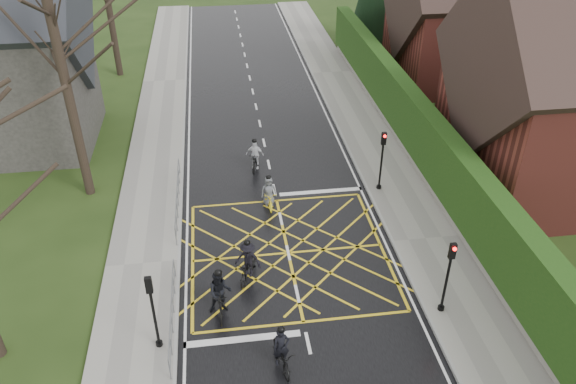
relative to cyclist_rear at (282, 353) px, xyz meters
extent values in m
plane|color=black|center=(1.03, 5.78, -0.55)|extent=(120.00, 120.00, 0.00)
cube|color=black|center=(1.03, 5.78, -0.55)|extent=(9.00, 80.00, 0.01)
cube|color=gray|center=(7.03, 5.78, -0.48)|extent=(3.00, 80.00, 0.15)
cube|color=gray|center=(-4.97, 5.78, -0.48)|extent=(3.00, 80.00, 0.15)
cube|color=slate|center=(8.78, 11.78, -0.20)|extent=(0.50, 38.00, 0.70)
cube|color=#13360E|center=(8.78, 11.78, 1.55)|extent=(0.90, 38.00, 2.80)
cube|color=maroon|center=(15.78, 23.78, 2.45)|extent=(9.00, 8.00, 6.00)
cylinder|color=black|center=(11.78, 31.78, 0.05)|extent=(0.50, 0.50, 1.20)
cube|color=#2D2B28|center=(-12.47, 17.78, 2.95)|extent=(8.00, 7.00, 7.00)
cylinder|color=black|center=(-7.97, 11.78, 4.95)|extent=(0.44, 0.44, 11.00)
cylinder|color=black|center=(-8.97, 19.78, 5.45)|extent=(0.44, 0.44, 12.00)
cylinder|color=black|center=(-8.27, 27.78, 4.45)|extent=(0.44, 0.44, 10.00)
cylinder|color=slate|center=(-3.62, 2.28, 0.45)|extent=(0.05, 5.00, 0.05)
cylinder|color=slate|center=(-3.62, 2.28, 0.00)|extent=(0.04, 5.00, 0.04)
cylinder|color=slate|center=(-3.62, -0.22, -0.05)|extent=(0.04, 0.04, 1.00)
cylinder|color=slate|center=(-3.62, 4.78, -0.05)|extent=(0.04, 0.04, 1.00)
cylinder|color=slate|center=(-3.62, 9.78, 0.45)|extent=(0.05, 6.00, 0.05)
cylinder|color=slate|center=(-3.62, 9.78, 0.00)|extent=(0.04, 6.00, 0.04)
cylinder|color=slate|center=(-3.62, 6.78, -0.05)|extent=(0.04, 0.04, 1.00)
cylinder|color=slate|center=(-3.62, 12.78, -0.05)|extent=(0.04, 0.04, 1.00)
cylinder|color=black|center=(6.13, 9.98, 0.95)|extent=(0.10, 0.10, 3.00)
cylinder|color=black|center=(6.13, 9.98, -0.40)|extent=(0.24, 0.24, 0.30)
cube|color=black|center=(6.13, 9.98, 2.35)|extent=(0.22, 0.16, 0.62)
sphere|color=#FF0C0C|center=(6.13, 9.86, 2.53)|extent=(0.14, 0.14, 0.14)
cylinder|color=black|center=(6.13, 1.58, 0.95)|extent=(0.10, 0.10, 3.00)
cylinder|color=black|center=(6.13, 1.58, -0.40)|extent=(0.24, 0.24, 0.30)
cube|color=black|center=(6.13, 1.58, 2.35)|extent=(0.22, 0.16, 0.62)
sphere|color=#FF0C0C|center=(6.13, 1.46, 2.53)|extent=(0.14, 0.14, 0.14)
cylinder|color=black|center=(-4.07, 1.28, 0.95)|extent=(0.10, 0.10, 3.00)
cylinder|color=black|center=(-4.07, 1.28, -0.40)|extent=(0.24, 0.24, 0.30)
cube|color=black|center=(-4.07, 1.28, 2.35)|extent=(0.22, 0.16, 0.62)
sphere|color=#FF0C0C|center=(-4.07, 1.40, 2.53)|extent=(0.14, 0.14, 0.14)
imported|color=black|center=(0.00, -0.03, -0.09)|extent=(0.89, 1.82, 0.92)
imported|color=black|center=(0.00, 0.07, 0.23)|extent=(0.62, 0.46, 1.56)
sphere|color=black|center=(0.00, 0.07, 1.03)|extent=(0.24, 0.24, 0.24)
imported|color=black|center=(-1.90, 2.71, 0.04)|extent=(0.59, 1.97, 1.18)
imported|color=black|center=(-1.90, 2.81, 0.35)|extent=(0.89, 0.70, 1.81)
sphere|color=black|center=(-1.90, 2.81, 1.28)|extent=(0.28, 0.28, 0.28)
imported|color=black|center=(-0.74, 4.50, -0.07)|extent=(1.28, 1.95, 0.97)
imported|color=black|center=(-0.74, 4.60, 0.27)|extent=(1.21, 0.96, 1.64)
sphere|color=black|center=(-0.74, 4.60, 1.11)|extent=(0.26, 0.26, 0.26)
imported|color=black|center=(0.28, 12.97, -0.04)|extent=(0.86, 1.78, 1.03)
imported|color=silver|center=(0.28, 13.07, 0.24)|extent=(0.99, 0.59, 1.57)
sphere|color=black|center=(0.28, 13.07, 1.04)|extent=(0.25, 0.25, 0.25)
imported|color=yellow|center=(0.63, 9.44, -0.11)|extent=(0.65, 1.69, 0.87)
imported|color=#595D61|center=(0.63, 9.54, 0.19)|extent=(0.74, 0.50, 1.49)
sphere|color=black|center=(0.63, 9.54, 0.95)|extent=(0.23, 0.23, 0.23)
camera|label=1|loc=(-1.53, -12.50, 14.49)|focal=35.00mm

